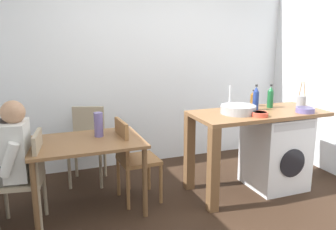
% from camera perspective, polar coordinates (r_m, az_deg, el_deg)
% --- Properties ---
extents(ground_plane, '(5.46, 5.46, 0.00)m').
position_cam_1_polar(ground_plane, '(3.60, 4.92, -16.32)').
color(ground_plane, black).
extents(wall_back, '(4.60, 0.10, 2.70)m').
position_cam_1_polar(wall_back, '(4.79, -3.97, 8.08)').
color(wall_back, silver).
rests_on(wall_back, ground_plane).
extents(dining_table, '(1.10, 0.76, 0.74)m').
position_cam_1_polar(dining_table, '(3.58, -13.12, -5.54)').
color(dining_table, brown).
rests_on(dining_table, ground_plane).
extents(chair_person_seat, '(0.46, 0.46, 0.90)m').
position_cam_1_polar(chair_person_seat, '(3.50, -21.73, -8.97)').
color(chair_person_seat, gray).
rests_on(chair_person_seat, ground_plane).
extents(chair_opposite, '(0.42, 0.42, 0.90)m').
position_cam_1_polar(chair_opposite, '(3.75, -5.86, -6.57)').
color(chair_opposite, olive).
rests_on(chair_opposite, ground_plane).
extents(chair_spare_by_wall, '(0.51, 0.51, 0.90)m').
position_cam_1_polar(chair_spare_by_wall, '(4.36, -12.85, -4.00)').
color(chair_spare_by_wall, gray).
rests_on(chair_spare_by_wall, ground_plane).
extents(seated_person, '(0.53, 0.53, 1.20)m').
position_cam_1_polar(seated_person, '(3.48, -24.59, -6.50)').
color(seated_person, '#595651').
rests_on(seated_person, ground_plane).
extents(kitchen_counter, '(1.50, 0.68, 0.92)m').
position_cam_1_polar(kitchen_counter, '(3.94, 11.78, -1.95)').
color(kitchen_counter, brown).
rests_on(kitchen_counter, ground_plane).
extents(washing_machine, '(0.60, 0.61, 0.86)m').
position_cam_1_polar(washing_machine, '(4.30, 16.94, -5.58)').
color(washing_machine, silver).
rests_on(washing_machine, ground_plane).
extents(sink_basin, '(0.38, 0.38, 0.09)m').
position_cam_1_polar(sink_basin, '(3.87, 11.28, 0.89)').
color(sink_basin, '#9EA0A5').
rests_on(sink_basin, kitchen_counter).
extents(tap, '(0.02, 0.02, 0.28)m').
position_cam_1_polar(tap, '(4.00, 9.98, 2.73)').
color(tap, '#B2B2B7').
rests_on(tap, kitchen_counter).
extents(bottle_tall_green, '(0.07, 0.07, 0.29)m').
position_cam_1_polar(bottle_tall_green, '(4.08, 14.04, 2.60)').
color(bottle_tall_green, navy).
rests_on(bottle_tall_green, kitchen_counter).
extents(bottle_squat_brown, '(0.08, 0.08, 0.20)m').
position_cam_1_polar(bottle_squat_brown, '(4.30, 13.68, 2.57)').
color(bottle_squat_brown, brown).
rests_on(bottle_squat_brown, kitchen_counter).
extents(bottle_clear_small, '(0.07, 0.07, 0.27)m').
position_cam_1_polar(bottle_clear_small, '(4.26, 16.25, 2.79)').
color(bottle_clear_small, '#19592D').
rests_on(bottle_clear_small, kitchen_counter).
extents(mixing_bowl, '(0.17, 0.17, 0.05)m').
position_cam_1_polar(mixing_bowl, '(3.79, 14.65, 0.17)').
color(mixing_bowl, '#D84C38').
rests_on(mixing_bowl, kitchen_counter).
extents(utensil_crock, '(0.11, 0.11, 0.30)m').
position_cam_1_polar(utensil_crock, '(4.44, 20.78, 2.16)').
color(utensil_crock, gray).
rests_on(utensil_crock, kitchen_counter).
extents(colander, '(0.20, 0.20, 0.06)m').
position_cam_1_polar(colander, '(4.13, 21.32, 0.80)').
color(colander, slate).
rests_on(colander, kitchen_counter).
extents(vase, '(0.09, 0.09, 0.25)m').
position_cam_1_polar(vase, '(3.63, -11.18, -1.53)').
color(vase, slate).
rests_on(vase, dining_table).
extents(scissors, '(0.15, 0.06, 0.01)m').
position_cam_1_polar(scissors, '(3.92, 14.66, 0.24)').
color(scissors, '#B2B2B7').
rests_on(scissors, kitchen_counter).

